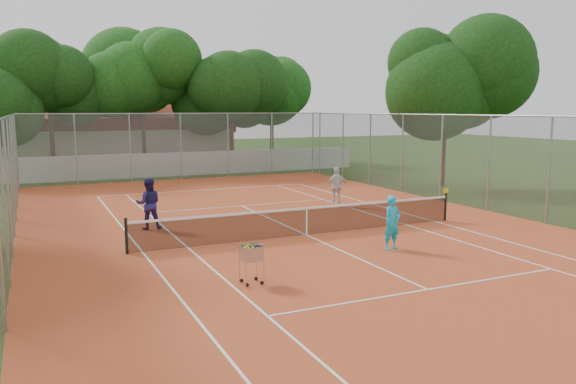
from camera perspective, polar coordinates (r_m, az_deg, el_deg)
name	(u,v)px	position (r m, az deg, el deg)	size (l,w,h in m)	color
ground	(307,236)	(19.10, 1.89, -4.46)	(120.00, 120.00, 0.00)	#1B390F
court_pad	(307,235)	(19.09, 1.89, -4.43)	(18.00, 34.00, 0.02)	#B54A23
court_lines	(307,235)	(19.09, 1.89, -4.39)	(10.98, 23.78, 0.01)	white
tennis_net	(307,221)	(18.99, 1.90, -2.96)	(11.88, 0.10, 0.98)	black
perimeter_fence	(307,177)	(18.75, 1.92, 1.51)	(18.00, 34.00, 4.00)	slate
boundary_wall	(174,164)	(36.76, -11.53, 2.78)	(26.00, 0.30, 1.50)	white
clubhouse	(118,136)	(46.12, -16.90, 5.50)	(16.40, 9.00, 4.40)	beige
tropical_trees	(161,98)	(39.53, -12.73, 9.30)	(29.00, 19.00, 10.00)	black
player_near	(392,223)	(17.28, 10.55, -3.10)	(0.60, 0.40, 1.65)	#18A8D1
player_far_left	(149,204)	(20.48, -13.98, -1.16)	(0.89, 0.69, 1.83)	#211B53
player_far_right	(337,186)	(24.79, 4.98, 0.56)	(1.01, 0.42, 1.72)	silver
ball_hopper	(251,263)	(13.78, -3.74, -7.22)	(0.50, 0.50, 1.05)	#ADAEB4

